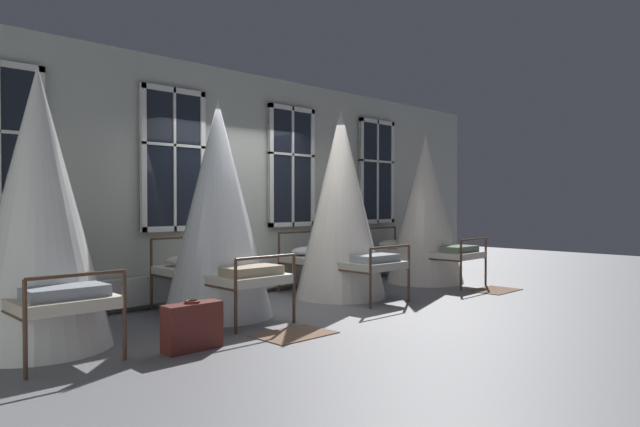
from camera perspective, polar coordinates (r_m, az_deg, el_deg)
The scene contains 10 objects.
ground at distance 7.55m, azimuth -2.10°, elevation -9.40°, with size 22.03×22.03×0.00m, color slate.
back_wall_with_windows at distance 8.53m, azimuth -8.59°, elevation 2.96°, with size 12.02×0.10×3.31m, color #B2B7AD.
window_bank at distance 8.43m, azimuth -8.09°, elevation -0.92°, with size 7.29×0.10×2.83m.
cot_first at distance 5.97m, azimuth -26.28°, elevation 0.20°, with size 1.33×1.91×2.66m.
cot_second at distance 7.00m, azimuth -10.13°, elevation 0.24°, with size 1.33×1.91×2.62m.
cot_third at distance 8.31m, azimuth 2.08°, elevation 0.82°, with size 1.33×1.91×2.75m.
cot_fourth at distance 10.01m, azimuth 10.44°, elevation 0.34°, with size 1.33×1.91×2.56m.
rug_second at distance 6.08m, azimuth -2.62°, elevation -11.94°, with size 0.80×0.56×0.01m, color brown.
rug_fourth at distance 9.40m, azimuth 17.03°, elevation -7.33°, with size 0.80×0.56×0.01m, color brown.
suitcase_dark at distance 5.55m, azimuth -12.63°, elevation -10.93°, with size 0.56×0.21×0.47m.
Camera 1 is at (-5.03, -5.46, 1.38)m, focal length 32.06 mm.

